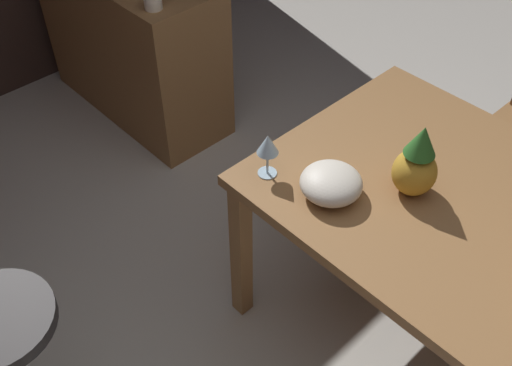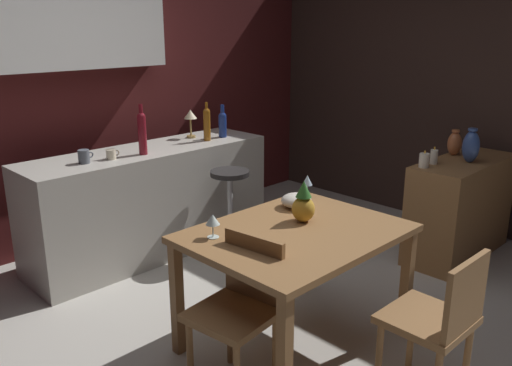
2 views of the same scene
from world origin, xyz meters
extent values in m
plane|color=#B7B2A8|center=(0.00, 0.00, 0.00)|extent=(9.00, 9.00, 0.00)
cube|color=olive|center=(-0.12, -0.34, 0.72)|extent=(1.22, 0.94, 0.04)
cube|color=olive|center=(0.44, 0.08, 0.35)|extent=(0.06, 0.06, 0.70)
cube|color=olive|center=(0.44, -0.76, 0.35)|extent=(0.06, 0.06, 0.70)
cube|color=olive|center=(1.85, -0.43, 0.41)|extent=(1.10, 0.44, 0.82)
cylinder|color=olive|center=(0.14, -0.97, 0.22)|extent=(0.04, 0.04, 0.43)
cylinder|color=olive|center=(0.14, -1.29, 0.22)|extent=(0.04, 0.04, 0.43)
cylinder|color=silver|center=(0.38, 0.01, 0.74)|extent=(0.06, 0.06, 0.00)
cylinder|color=silver|center=(0.38, 0.01, 0.79)|extent=(0.01, 0.01, 0.09)
cone|color=silver|center=(0.38, 0.01, 0.87)|extent=(0.07, 0.07, 0.07)
ellipsoid|color=gold|center=(0.02, -0.27, 0.82)|extent=(0.14, 0.14, 0.15)
cone|color=#2D6B28|center=(0.02, -0.27, 0.94)|extent=(0.10, 0.10, 0.10)
ellipsoid|color=beige|center=(0.18, -0.07, 0.79)|extent=(0.20, 0.20, 0.09)
camera|label=1|loc=(-0.62, 1.00, 2.06)|focal=41.60mm
camera|label=2|loc=(-2.30, -2.20, 1.88)|focal=37.31mm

